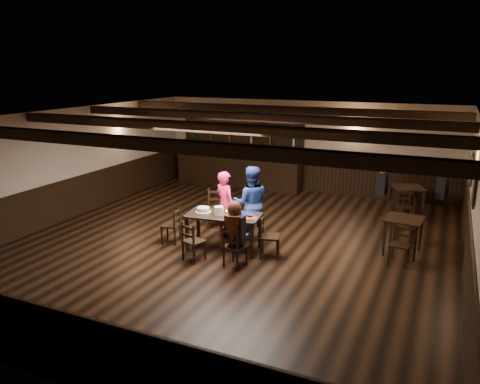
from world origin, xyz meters
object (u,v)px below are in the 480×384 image
at_px(chair_near_left, 191,239).
at_px(woman_pink, 225,205).
at_px(chair_near_right, 233,245).
at_px(dining_table, 224,218).
at_px(cake, 203,210).
at_px(man_blue, 251,203).
at_px(bar_counter, 239,163).

xyz_separation_m(chair_near_left, woman_pink, (0.02, 1.44, 0.29)).
bearing_deg(chair_near_right, dining_table, 126.55).
bearing_deg(cake, chair_near_left, -78.22).
bearing_deg(man_blue, cake, 24.27).
distance_m(chair_near_right, woman_pink, 1.64).
relative_size(dining_table, man_blue, 0.97).
bearing_deg(chair_near_left, cake, 101.78).
xyz_separation_m(chair_near_left, chair_near_right, (0.86, 0.05, 0.00)).
bearing_deg(chair_near_right, chair_near_left, -176.44).
distance_m(chair_near_right, bar_counter, 6.35).
distance_m(woman_pink, man_blue, 0.57).
relative_size(man_blue, cake, 4.99).
height_order(chair_near_left, woman_pink, woman_pink).
distance_m(dining_table, cake, 0.48).
bearing_deg(bar_counter, chair_near_right, -66.67).
height_order(chair_near_right, bar_counter, bar_counter).
height_order(chair_near_left, cake, cake).
xyz_separation_m(dining_table, chair_near_right, (0.57, -0.77, -0.20)).
bearing_deg(dining_table, cake, -177.43).
relative_size(chair_near_right, man_blue, 0.49).
distance_m(chair_near_left, woman_pink, 1.47).
distance_m(man_blue, cake, 1.09).
bearing_deg(cake, dining_table, 2.57).
bearing_deg(dining_table, chair_near_right, -53.45).
xyz_separation_m(cake, bar_counter, (-1.48, 5.08, -0.07)).
xyz_separation_m(chair_near_right, cake, (-1.03, 0.75, 0.33)).
relative_size(chair_near_left, woman_pink, 0.52).
height_order(dining_table, bar_counter, bar_counter).
xyz_separation_m(chair_near_left, man_blue, (0.55, 1.62, 0.35)).
height_order(man_blue, bar_counter, bar_counter).
height_order(woman_pink, cake, woman_pink).
distance_m(chair_near_left, chair_near_right, 0.87).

